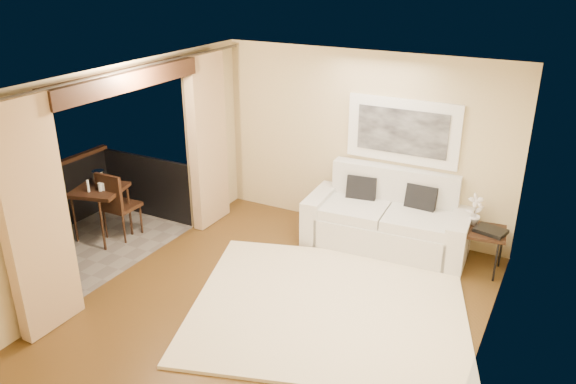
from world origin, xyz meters
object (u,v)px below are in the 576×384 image
Objects in this scene: bistro_table at (99,193)px; side_table at (484,234)px; sofa at (388,220)px; ice_bucket at (99,177)px; orchid at (476,210)px; balcony_chair_near at (50,244)px; balcony_chair_far at (115,201)px.

side_table is at bearing 18.24° from bistro_table.
sofa is 4.26m from ice_bucket.
orchid is at bearing 18.02° from ice_bucket.
side_table is 3.01× the size of ice_bucket.
sofa is 2.45× the size of balcony_chair_near.
orchid is 5.27m from bistro_table.
sofa is 2.79× the size of bistro_table.
side_table is 0.63× the size of balcony_chair_near.
orchid reaches higher than ice_bucket.
balcony_chair_near is 4.78× the size of ice_bucket.
bistro_table is (-3.77, -1.79, 0.33)m from sofa.
balcony_chair_far is 1.09× the size of balcony_chair_near.
sofa is 3.89× the size of side_table.
balcony_chair_far is (-3.57, -1.70, 0.22)m from sofa.
ice_bucket is at bearing -161.10° from sofa.
sofa is 11.72× the size of ice_bucket.
balcony_chair_near is (-4.59, -3.01, -0.25)m from orchid.
balcony_chair_far is 1.32m from balcony_chair_near.
balcony_chair_far is at bearing 86.78° from balcony_chair_near.
side_table is at bearing 21.25° from balcony_chair_near.
bistro_table is (-4.95, -1.79, -0.09)m from orchid.
balcony_chair_far is 5.22× the size of ice_bucket.
balcony_chair_far is 0.44m from ice_bucket.
bistro_table is at bearing -160.10° from orchid.
bistro_table is 4.20× the size of ice_bucket.
orchid is at bearing 23.09° from balcony_chair_near.
side_table is 1.38× the size of orchid.
sofa is 1.25m from orchid.
side_table is at bearing 16.43° from ice_bucket.
ice_bucket is at bearing -161.98° from orchid.
orchid is 0.42× the size of balcony_chair_far.
balcony_chair_near is (0.36, -1.22, -0.17)m from bistro_table.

